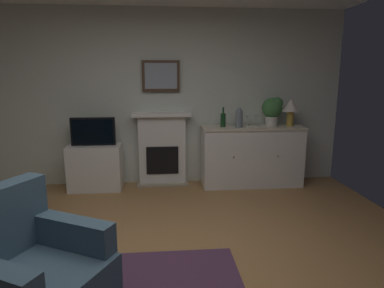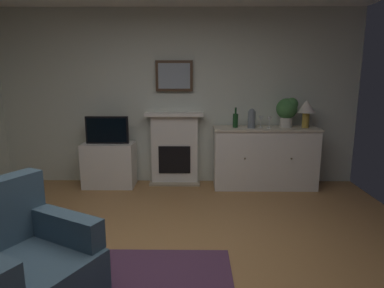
% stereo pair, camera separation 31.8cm
% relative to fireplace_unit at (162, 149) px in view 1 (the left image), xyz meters
% --- Properties ---
extents(ground_plane, '(5.46, 5.38, 0.10)m').
position_rel_fireplace_unit_xyz_m(ground_plane, '(0.04, -2.53, -0.60)').
color(ground_plane, '#9E7042').
rests_on(ground_plane, ground).
extents(wall_rear, '(5.46, 0.06, 2.61)m').
position_rel_fireplace_unit_xyz_m(wall_rear, '(0.04, 0.13, 0.76)').
color(wall_rear, silver).
rests_on(wall_rear, ground_plane).
extents(fireplace_unit, '(0.87, 0.30, 1.10)m').
position_rel_fireplace_unit_xyz_m(fireplace_unit, '(0.00, 0.00, 0.00)').
color(fireplace_unit, white).
rests_on(fireplace_unit, ground_plane).
extents(framed_picture, '(0.55, 0.04, 0.45)m').
position_rel_fireplace_unit_xyz_m(framed_picture, '(0.00, 0.05, 1.09)').
color(framed_picture, '#473323').
extents(sideboard_cabinet, '(1.52, 0.49, 0.90)m').
position_rel_fireplace_unit_xyz_m(sideboard_cabinet, '(1.34, -0.18, -0.10)').
color(sideboard_cabinet, white).
rests_on(sideboard_cabinet, ground_plane).
extents(table_lamp, '(0.26, 0.26, 0.40)m').
position_rel_fireplace_unit_xyz_m(table_lamp, '(1.91, -0.18, 0.63)').
color(table_lamp, '#B79338').
rests_on(table_lamp, sideboard_cabinet).
extents(wine_bottle, '(0.08, 0.08, 0.29)m').
position_rel_fireplace_unit_xyz_m(wine_bottle, '(0.90, -0.17, 0.46)').
color(wine_bottle, '#193F1E').
rests_on(wine_bottle, sideboard_cabinet).
extents(wine_glass_left, '(0.07, 0.07, 0.16)m').
position_rel_fireplace_unit_xyz_m(wine_glass_left, '(1.27, -0.15, 0.47)').
color(wine_glass_left, silver).
rests_on(wine_glass_left, sideboard_cabinet).
extents(wine_glass_center, '(0.07, 0.07, 0.16)m').
position_rel_fireplace_unit_xyz_m(wine_glass_center, '(1.38, -0.22, 0.47)').
color(wine_glass_center, silver).
rests_on(wine_glass_center, sideboard_cabinet).
extents(vase_decorative, '(0.11, 0.11, 0.28)m').
position_rel_fireplace_unit_xyz_m(vase_decorative, '(1.12, -0.23, 0.49)').
color(vase_decorative, slate).
rests_on(vase_decorative, sideboard_cabinet).
extents(tv_cabinet, '(0.75, 0.42, 0.66)m').
position_rel_fireplace_unit_xyz_m(tv_cabinet, '(-0.97, -0.16, -0.22)').
color(tv_cabinet, white).
rests_on(tv_cabinet, ground_plane).
extents(tv_set, '(0.62, 0.07, 0.40)m').
position_rel_fireplace_unit_xyz_m(tv_set, '(-0.97, -0.19, 0.31)').
color(tv_set, black).
rests_on(tv_set, tv_cabinet).
extents(potted_plant_small, '(0.30, 0.30, 0.43)m').
position_rel_fireplace_unit_xyz_m(potted_plant_small, '(1.65, -0.13, 0.61)').
color(potted_plant_small, beige).
rests_on(potted_plant_small, sideboard_cabinet).
extents(armchair, '(1.07, 1.05, 0.92)m').
position_rel_fireplace_unit_xyz_m(armchair, '(-0.88, -2.91, -0.17)').
color(armchair, '#3F596B').
rests_on(armchair, ground_plane).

